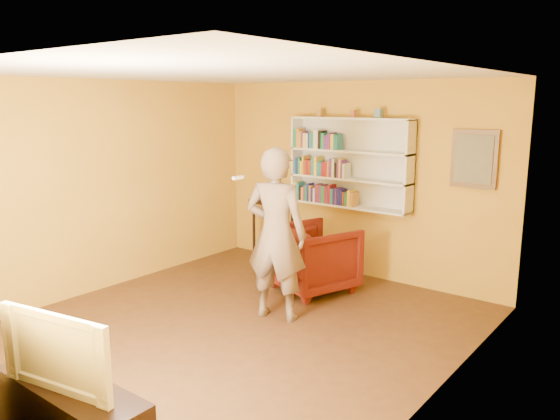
% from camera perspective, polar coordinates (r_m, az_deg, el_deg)
% --- Properties ---
extents(room_shell, '(5.30, 5.80, 2.88)m').
position_cam_1_polar(room_shell, '(5.78, -4.89, -2.90)').
color(room_shell, '#402714').
rests_on(room_shell, ground).
extents(bookshelf, '(1.80, 0.29, 1.23)m').
position_cam_1_polar(bookshelf, '(7.59, 7.53, 4.90)').
color(bookshelf, silver).
rests_on(bookshelf, room_shell).
extents(books_row_lower, '(0.99, 0.19, 0.27)m').
position_cam_1_polar(books_row_lower, '(7.76, 4.67, 1.64)').
color(books_row_lower, yellow).
rests_on(books_row_lower, bookshelf).
extents(books_row_middle, '(0.85, 0.19, 0.27)m').
position_cam_1_polar(books_row_middle, '(7.74, 4.33, 4.46)').
color(books_row_middle, teal).
rests_on(books_row_middle, bookshelf).
extents(books_row_upper, '(0.73, 0.19, 0.27)m').
position_cam_1_polar(books_row_upper, '(7.74, 3.97, 7.29)').
color(books_row_upper, '#1C7E4E').
rests_on(books_row_upper, bookshelf).
extents(ornament_left, '(0.08, 0.08, 0.11)m').
position_cam_1_polar(ornament_left, '(7.76, 4.18, 10.10)').
color(ornament_left, olive).
rests_on(ornament_left, bookshelf).
extents(ornament_centre, '(0.07, 0.07, 0.10)m').
position_cam_1_polar(ornament_centre, '(7.48, 7.64, 9.94)').
color(ornament_centre, '#A15635').
rests_on(ornament_centre, bookshelf).
extents(ornament_right, '(0.09, 0.09, 0.12)m').
position_cam_1_polar(ornament_right, '(7.29, 10.28, 9.92)').
color(ornament_right, slate).
rests_on(ornament_right, bookshelf).
extents(framed_painting, '(0.55, 0.05, 0.70)m').
position_cam_1_polar(framed_painting, '(6.94, 19.63, 5.04)').
color(framed_painting, '#563B18').
rests_on(framed_painting, room_shell).
extents(console_table, '(0.60, 0.45, 0.97)m').
position_cam_1_polar(console_table, '(8.29, -0.73, 0.03)').
color(console_table, black).
rests_on(console_table, ground).
extents(ruby_lustre, '(0.16, 0.17, 0.27)m').
position_cam_1_polar(ruby_lustre, '(8.23, -0.74, 2.50)').
color(ruby_lustre, maroon).
rests_on(ruby_lustre, console_table).
extents(armchair, '(1.19, 1.21, 0.87)m').
position_cam_1_polar(armchair, '(7.10, 3.54, -5.01)').
color(armchair, '#430804').
rests_on(armchair, ground).
extents(person, '(0.81, 0.64, 1.95)m').
position_cam_1_polar(person, '(6.06, -0.42, -2.57)').
color(person, '#6D5A50').
rests_on(person, ground).
extents(game_remote, '(0.04, 0.15, 0.04)m').
position_cam_1_polar(game_remote, '(5.97, -4.41, 3.39)').
color(game_remote, white).
rests_on(game_remote, person).
extents(tv_cabinet, '(1.36, 0.41, 0.49)m').
position_cam_1_polar(tv_cabinet, '(4.37, -20.91, -19.49)').
color(tv_cabinet, black).
rests_on(tv_cabinet, ground).
extents(television, '(0.98, 0.31, 0.56)m').
position_cam_1_polar(television, '(4.14, -21.43, -13.21)').
color(television, black).
rests_on(television, tv_cabinet).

